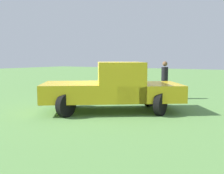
{
  "coord_description": "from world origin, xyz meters",
  "views": [
    {
      "loc": [
        -8.06,
        -5.04,
        1.94
      ],
      "look_at": [
        -0.17,
        -0.1,
        0.9
      ],
      "focal_mm": 40.61,
      "sensor_mm": 36.0,
      "label": 1
    }
  ],
  "objects": [
    {
      "name": "pickup_truck",
      "position": [
        -0.09,
        -0.21,
        0.95
      ],
      "size": [
        4.58,
        5.23,
        1.82
      ],
      "rotation": [
        0.0,
        0.0,
        2.2
      ],
      "color": "black",
      "rests_on": "ground_plane"
    },
    {
      "name": "person_bystander",
      "position": [
        3.62,
        -0.73,
        1.04
      ],
      "size": [
        0.45,
        0.45,
        1.82
      ],
      "rotation": [
        0.0,
        0.0,
        5.56
      ],
      "color": "black",
      "rests_on": "ground_plane"
    },
    {
      "name": "ground_plane",
      "position": [
        0.0,
        0.0,
        0.0
      ],
      "size": [
        80.0,
        80.0,
        0.0
      ],
      "primitive_type": "plane",
      "color": "#5B8C47"
    }
  ]
}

